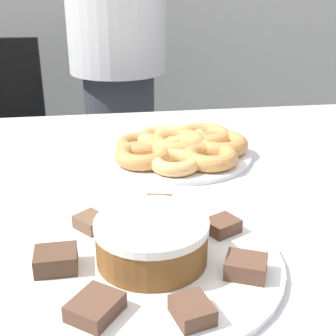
{
  "coord_description": "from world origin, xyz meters",
  "views": [
    {
      "loc": [
        -0.1,
        -0.79,
        1.11
      ],
      "look_at": [
        0.01,
        -0.03,
        0.79
      ],
      "focal_mm": 50.0,
      "sensor_mm": 36.0,
      "label": 1
    }
  ],
  "objects": [
    {
      "name": "lamington_4",
      "position": [
        0.08,
        -0.29,
        0.75
      ],
      "size": [
        0.07,
        0.06,
        0.02
      ],
      "rotation": [
        0.0,
        0.0,
        5.86
      ],
      "color": "brown",
      "rests_on": "plate_cake"
    },
    {
      "name": "donut_1",
      "position": [
        -0.02,
        0.12,
        0.75
      ],
      "size": [
        0.12,
        0.12,
        0.03
      ],
      "color": "#D18E4C",
      "rests_on": "plate_donuts"
    },
    {
      "name": "donut_7",
      "position": [
        0.04,
        0.23,
        0.75
      ],
      "size": [
        0.13,
        0.13,
        0.03
      ],
      "color": "#E5AD66",
      "rests_on": "plate_donuts"
    },
    {
      "name": "frosted_cake",
      "position": [
        -0.04,
        -0.23,
        0.77
      ],
      "size": [
        0.16,
        0.16,
        0.06
      ],
      "color": "brown",
      "rests_on": "plate_cake"
    },
    {
      "name": "donut_5",
      "position": [
        0.13,
        0.22,
        0.76
      ],
      "size": [
        0.13,
        0.13,
        0.04
      ],
      "color": "#D18E4C",
      "rests_on": "plate_donuts"
    },
    {
      "name": "lamington_6",
      "position": [
        -0.01,
        -0.11,
        0.75
      ],
      "size": [
        0.05,
        0.06,
        0.03
      ],
      "rotation": [
        0.0,
        0.0,
        7.65
      ],
      "color": "brown",
      "rests_on": "plate_cake"
    },
    {
      "name": "plate_cake",
      "position": [
        -0.04,
        -0.23,
        0.73
      ],
      "size": [
        0.37,
        0.37,
        0.01
      ],
      "color": "white",
      "rests_on": "table"
    },
    {
      "name": "donut_6",
      "position": [
        0.08,
        0.24,
        0.75
      ],
      "size": [
        0.12,
        0.12,
        0.03
      ],
      "color": "#E5AD66",
      "rests_on": "plate_donuts"
    },
    {
      "name": "donut_4",
      "position": [
        0.16,
        0.17,
        0.75
      ],
      "size": [
        0.12,
        0.12,
        0.04
      ],
      "color": "#C68447",
      "rests_on": "plate_donuts"
    },
    {
      "name": "lamington_3",
      "position": [
        -0.01,
        -0.36,
        0.75
      ],
      "size": [
        0.05,
        0.06,
        0.02
      ],
      "rotation": [
        0.0,
        0.0,
        4.96
      ],
      "color": "brown",
      "rests_on": "plate_cake"
    },
    {
      "name": "lamington_1",
      "position": [
        -0.17,
        -0.24,
        0.75
      ],
      "size": [
        0.06,
        0.05,
        0.03
      ],
      "rotation": [
        0.0,
        0.0,
        3.17
      ],
      "color": "#513828",
      "rests_on": "plate_cake"
    },
    {
      "name": "donut_0",
      "position": [
        0.07,
        0.18,
        0.76
      ],
      "size": [
        0.13,
        0.13,
        0.04
      ],
      "color": "#D18E4C",
      "rests_on": "plate_donuts"
    },
    {
      "name": "plate_donuts",
      "position": [
        0.07,
        0.18,
        0.73
      ],
      "size": [
        0.33,
        0.33,
        0.01
      ],
      "color": "white",
      "rests_on": "table"
    },
    {
      "name": "donut_3",
      "position": [
        0.12,
        0.1,
        0.75
      ],
      "size": [
        0.12,
        0.12,
        0.03
      ],
      "color": "#D18E4C",
      "rests_on": "plate_donuts"
    },
    {
      "name": "donut_2",
      "position": [
        0.04,
        0.08,
        0.75
      ],
      "size": [
        0.1,
        0.1,
        0.03
      ],
      "color": "#E5AD66",
      "rests_on": "plate_donuts"
    },
    {
      "name": "lamington_0",
      "position": [
        -0.12,
        -0.13,
        0.75
      ],
      "size": [
        0.06,
        0.06,
        0.02
      ],
      "rotation": [
        0.0,
        0.0,
        2.27
      ],
      "color": "brown",
      "rests_on": "plate_cake"
    },
    {
      "name": "lamington_2",
      "position": [
        -0.12,
        -0.34,
        0.75
      ],
      "size": [
        0.08,
        0.08,
        0.02
      ],
      "rotation": [
        0.0,
        0.0,
        4.06
      ],
      "color": "brown",
      "rests_on": "plate_cake"
    },
    {
      "name": "table",
      "position": [
        0.0,
        0.0,
        0.66
      ],
      "size": [
        1.96,
        1.09,
        0.73
      ],
      "color": "silver",
      "rests_on": "ground_plane"
    },
    {
      "name": "donut_8",
      "position": [
        -0.02,
        0.19,
        0.75
      ],
      "size": [
        0.11,
        0.11,
        0.03
      ],
      "color": "#C68447",
      "rests_on": "plate_donuts"
    },
    {
      "name": "person_standing",
      "position": [
        -0.03,
        0.92,
        0.84
      ],
      "size": [
        0.34,
        0.34,
        1.6
      ],
      "color": "#383842",
      "rests_on": "ground_plane"
    },
    {
      "name": "lamington_5",
      "position": [
        0.08,
        -0.18,
        0.75
      ],
      "size": [
        0.06,
        0.06,
        0.02
      ],
      "rotation": [
        0.0,
        0.0,
        6.76
      ],
      "color": "brown",
      "rests_on": "plate_cake"
    }
  ]
}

